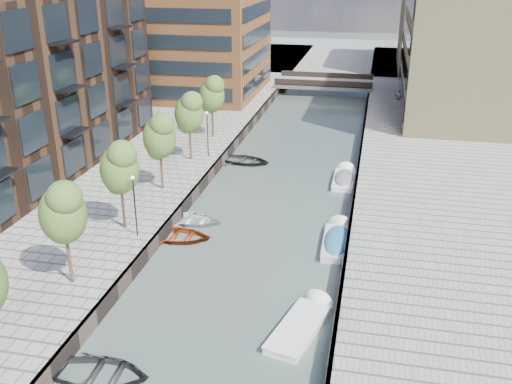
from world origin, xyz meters
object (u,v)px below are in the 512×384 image
(sloop_0, at_px, (101,378))
(motorboat_4, at_px, (344,178))
(tree_3, at_px, (119,166))
(tree_4, at_px, (159,135))
(sloop_3, at_px, (193,223))
(bridge, at_px, (325,83))
(tree_2, at_px, (62,211))
(tree_5, at_px, (189,111))
(sloop_4, at_px, (245,163))
(motorboat_2, at_px, (304,323))
(motorboat_3, at_px, (337,240))
(car, at_px, (405,95))
(tree_6, at_px, (212,93))
(sloop_2, at_px, (178,239))

(sloop_0, distance_m, motorboat_4, 28.45)
(tree_3, relative_size, tree_4, 1.00)
(tree_3, height_order, tree_4, same)
(sloop_3, bearing_deg, motorboat_4, -42.29)
(bridge, height_order, sloop_0, bridge)
(tree_4, xyz_separation_m, motorboat_4, (13.52, 7.12, -5.11))
(tree_2, bearing_deg, tree_5, 90.00)
(tree_3, bearing_deg, bridge, 79.75)
(tree_5, relative_size, sloop_4, 1.25)
(tree_3, xyz_separation_m, tree_4, (0.00, 7.00, 0.00))
(bridge, height_order, sloop_3, bridge)
(motorboat_2, distance_m, motorboat_3, 9.57)
(car, bearing_deg, tree_6, -150.01)
(sloop_4, xyz_separation_m, motorboat_2, (8.66, -23.60, 0.10))
(tree_4, height_order, sloop_0, tree_4)
(bridge, height_order, tree_3, tree_3)
(tree_2, bearing_deg, sloop_0, -52.74)
(motorboat_4, bearing_deg, sloop_2, -127.57)
(tree_3, height_order, car, tree_3)
(bridge, xyz_separation_m, tree_5, (-8.50, -33.00, 3.92))
(car, bearing_deg, sloop_2, -126.97)
(motorboat_3, distance_m, motorboat_4, 11.54)
(tree_4, bearing_deg, bridge, 78.00)
(bridge, xyz_separation_m, tree_6, (-8.50, -26.00, 3.92))
(bridge, height_order, sloop_2, bridge)
(tree_4, relative_size, motorboat_3, 1.12)
(bridge, height_order, motorboat_4, bridge)
(tree_5, bearing_deg, tree_6, 90.00)
(tree_3, relative_size, motorboat_3, 1.12)
(tree_6, bearing_deg, tree_5, -90.00)
(motorboat_4, bearing_deg, motorboat_2, -91.65)
(car, bearing_deg, motorboat_4, -117.21)
(sloop_2, relative_size, sloop_3, 1.04)
(tree_4, height_order, sloop_2, tree_4)
(tree_6, height_order, car, tree_6)
(sloop_2, relative_size, motorboat_4, 0.91)
(bridge, bearing_deg, sloop_3, -96.57)
(tree_6, relative_size, sloop_2, 1.31)
(motorboat_3, bearing_deg, sloop_4, 124.34)
(sloop_4, height_order, motorboat_2, motorboat_2)
(tree_5, distance_m, sloop_0, 27.72)
(bridge, distance_m, tree_2, 54.81)
(tree_5, relative_size, sloop_3, 1.37)
(tree_3, distance_m, car, 44.63)
(tree_3, bearing_deg, motorboat_3, 10.58)
(bridge, distance_m, tree_3, 47.92)
(bridge, relative_size, motorboat_4, 2.60)
(bridge, bearing_deg, sloop_2, -96.39)
(sloop_0, bearing_deg, sloop_4, -2.50)
(tree_5, xyz_separation_m, sloop_0, (4.44, -26.84, -5.31))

